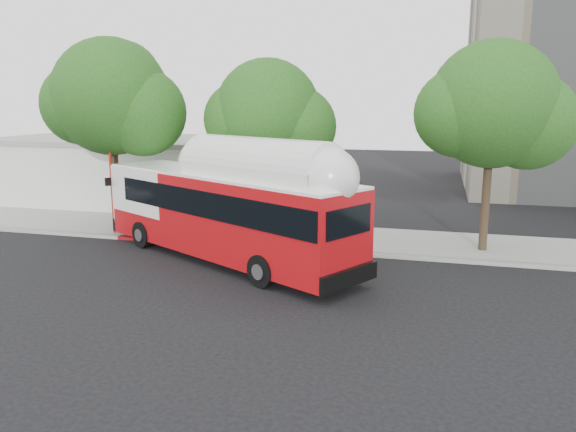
% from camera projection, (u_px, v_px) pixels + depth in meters
% --- Properties ---
extents(ground, '(120.00, 120.00, 0.00)m').
position_uv_depth(ground, '(248.00, 275.00, 21.75)').
color(ground, black).
rests_on(ground, ground).
extents(sidewalk, '(60.00, 5.00, 0.15)m').
position_uv_depth(sidewalk, '(291.00, 235.00, 27.88)').
color(sidewalk, gray).
rests_on(sidewalk, ground).
extents(curb_strip, '(60.00, 0.30, 0.15)m').
position_uv_depth(curb_strip, '(276.00, 248.00, 25.42)').
color(curb_strip, gray).
rests_on(curb_strip, ground).
extents(red_curb_segment, '(10.00, 0.32, 0.16)m').
position_uv_depth(red_curb_segment, '(214.00, 244.00, 26.18)').
color(red_curb_segment, maroon).
rests_on(red_curb_segment, ground).
extents(street_tree_left, '(6.67, 5.80, 9.74)m').
position_uv_depth(street_tree_left, '(120.00, 102.00, 27.86)').
color(street_tree_left, '#2D2116').
rests_on(street_tree_left, ground).
extents(street_tree_mid, '(5.75, 5.00, 8.62)m').
position_uv_depth(street_tree_mid, '(276.00, 117.00, 26.46)').
color(street_tree_mid, '#2D2116').
rests_on(street_tree_mid, ground).
extents(street_tree_right, '(6.21, 5.40, 9.18)m').
position_uv_depth(street_tree_right, '(503.00, 110.00, 23.64)').
color(street_tree_right, '#2D2116').
rests_on(street_tree_right, ground).
extents(low_commercial_bldg, '(16.20, 10.20, 4.25)m').
position_uv_depth(low_commercial_bldg, '(120.00, 168.00, 38.13)').
color(low_commercial_bldg, silver).
rests_on(low_commercial_bldg, ground).
extents(transit_bus, '(13.65, 9.18, 4.23)m').
position_uv_depth(transit_bus, '(225.00, 215.00, 23.36)').
color(transit_bus, '#A70B10').
rests_on(transit_bus, ground).
extents(signal_pole, '(0.13, 0.43, 4.57)m').
position_uv_depth(signal_pole, '(112.00, 189.00, 27.75)').
color(signal_pole, '#AA1E12').
rests_on(signal_pole, ground).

